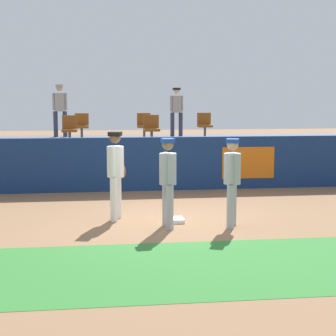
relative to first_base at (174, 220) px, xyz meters
name	(u,v)px	position (x,y,z in m)	size (l,w,h in m)	color
ground_plane	(171,222)	(-0.06, -0.04, -0.04)	(60.00, 60.00, 0.00)	#846042
grass_foreground_strip	(196,267)	(-0.06, -2.96, -0.04)	(18.00, 2.80, 0.01)	#2D722D
first_base	(174,220)	(0.00, 0.00, 0.00)	(0.40, 0.40, 0.08)	white
player_fielder_home	(116,169)	(-1.18, 0.38, 1.04)	(0.46, 0.54, 1.86)	white
player_runner_visitor	(168,176)	(-0.19, -0.45, 0.99)	(0.38, 0.50, 1.78)	#9EA3AD
player_coach_visitor	(232,176)	(1.09, -0.54, 0.99)	(0.44, 0.47, 1.77)	#9EA3AD
field_wall	(154,164)	(-0.05, 3.82, 0.70)	(18.00, 0.26, 1.48)	navy
bleacher_platform	(146,158)	(-0.06, 6.39, 0.56)	(18.00, 4.80, 1.19)	#59595E
seat_back_left	(82,125)	(-2.12, 7.06, 1.62)	(0.46, 0.44, 0.84)	#4C4C51
seat_front_left	(70,128)	(-2.40, 5.26, 1.62)	(0.44, 0.44, 0.84)	#4C4C51
seat_back_right	(205,124)	(2.01, 7.06, 1.62)	(0.47, 0.44, 0.84)	#4C4C51
seat_back_center	(144,124)	(-0.05, 7.06, 1.62)	(0.45, 0.44, 0.84)	#4C4C51
seat_front_center	(151,127)	(0.03, 5.26, 1.62)	(0.47, 0.44, 0.84)	#4C4C51
spectator_hooded	(60,107)	(-2.88, 8.01, 2.19)	(0.50, 0.35, 1.80)	#33384C
spectator_capped	(177,108)	(1.15, 7.75, 2.13)	(0.47, 0.36, 1.69)	#33384C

